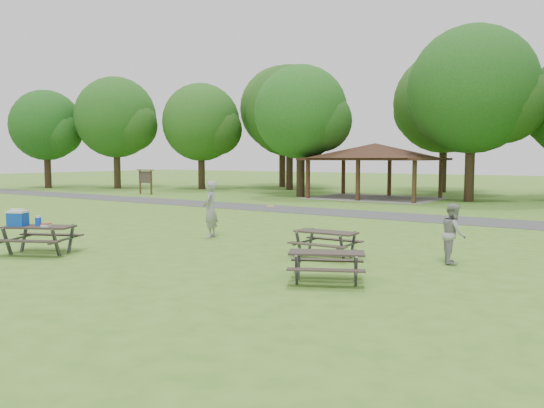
% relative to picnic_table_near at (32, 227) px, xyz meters
% --- Properties ---
extents(ground, '(160.00, 160.00, 0.00)m').
position_rel_picnic_table_near_xyz_m(ground, '(3.79, 1.26, -0.77)').
color(ground, '#467621').
rests_on(ground, ground).
extents(asphalt_path, '(120.00, 3.20, 0.02)m').
position_rel_picnic_table_near_xyz_m(asphalt_path, '(3.79, 15.26, -0.76)').
color(asphalt_path, '#404042').
rests_on(asphalt_path, ground).
extents(pavilion, '(8.60, 7.01, 3.76)m').
position_rel_picnic_table_near_xyz_m(pavilion, '(-0.21, 25.26, 2.29)').
color(pavilion, '#3A1E15').
rests_on(pavilion, ground).
extents(notice_board, '(1.60, 0.30, 1.88)m').
position_rel_picnic_table_near_xyz_m(notice_board, '(-16.21, 19.26, 0.54)').
color(notice_board, '#3E2716').
rests_on(notice_board, ground).
extents(tree_row_a, '(7.56, 7.20, 9.97)m').
position_rel_picnic_table_near_xyz_m(tree_row_a, '(-24.12, 23.28, 5.38)').
color(tree_row_a, '#2E2114').
rests_on(tree_row_a, ground).
extents(tree_row_b, '(7.14, 6.80, 9.28)m').
position_rel_picnic_table_near_xyz_m(tree_row_b, '(-17.12, 26.78, 4.89)').
color(tree_row_b, '#301F15').
rests_on(tree_row_b, ground).
extents(tree_row_c, '(8.19, 7.80, 10.67)m').
position_rel_picnic_table_near_xyz_m(tree_row_c, '(-10.11, 30.28, 5.77)').
color(tree_row_c, black).
rests_on(tree_row_c, ground).
extents(tree_row_d, '(6.93, 6.60, 9.27)m').
position_rel_picnic_table_near_xyz_m(tree_row_d, '(-5.13, 23.78, 5.00)').
color(tree_row_d, black).
rests_on(tree_row_d, ground).
extents(tree_row_e, '(8.40, 8.00, 11.02)m').
position_rel_picnic_table_near_xyz_m(tree_row_e, '(5.89, 26.28, 6.01)').
color(tree_row_e, black).
rests_on(tree_row_e, ground).
extents(tree_deep_a, '(8.40, 8.00, 11.38)m').
position_rel_picnic_table_near_xyz_m(tree_deep_a, '(-13.11, 33.78, 6.36)').
color(tree_deep_a, '#321F16').
rests_on(tree_deep_a, ground).
extents(tree_deep_b, '(8.40, 8.00, 11.13)m').
position_rel_picnic_table_near_xyz_m(tree_deep_b, '(1.89, 34.28, 6.11)').
color(tree_deep_b, black).
rests_on(tree_deep_b, ground).
extents(tree_flank_left, '(6.72, 6.40, 8.93)m').
position_rel_picnic_table_near_xyz_m(tree_flank_left, '(-30.13, 20.28, 4.75)').
color(tree_flank_left, black).
rests_on(tree_flank_left, ground).
extents(picnic_table_near, '(2.42, 2.24, 1.35)m').
position_rel_picnic_table_near_xyz_m(picnic_table_near, '(0.00, 0.00, 0.00)').
color(picnic_table_near, '#2C2520').
rests_on(picnic_table_near, ground).
extents(picnic_table_middle, '(1.77, 1.45, 0.75)m').
position_rel_picnic_table_near_xyz_m(picnic_table_middle, '(7.24, 4.31, -0.22)').
color(picnic_table_middle, '#2F2822').
rests_on(picnic_table_middle, ground).
extents(picnic_table_far, '(2.08, 1.94, 0.72)m').
position_rel_picnic_table_near_xyz_m(picnic_table_far, '(8.72, 1.58, -0.24)').
color(picnic_table_far, '#2D2721').
rests_on(picnic_table_far, ground).
extents(frisbee_in_flight, '(0.26, 0.26, 0.02)m').
position_rel_picnic_table_near_xyz_m(frisbee_in_flight, '(4.69, 5.31, 0.45)').
color(frisbee_in_flight, gold).
rests_on(frisbee_in_flight, ground).
extents(frisbee_thrower, '(0.72, 0.85, 1.98)m').
position_rel_picnic_table_near_xyz_m(frisbee_thrower, '(2.18, 5.29, 0.22)').
color(frisbee_thrower, gray).
rests_on(frisbee_thrower, ground).
extents(frisbee_catcher, '(0.84, 0.94, 1.59)m').
position_rel_picnic_table_near_xyz_m(frisbee_catcher, '(10.45, 5.36, 0.02)').
color(frisbee_catcher, '#939396').
rests_on(frisbee_catcher, ground).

